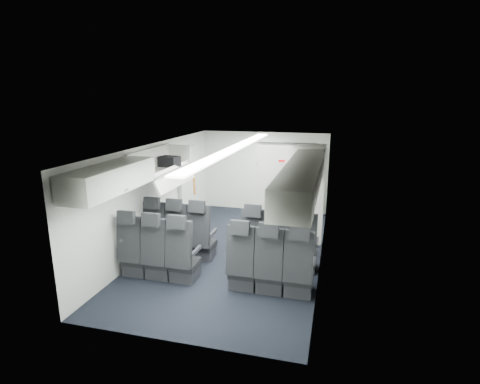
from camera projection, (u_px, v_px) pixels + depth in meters
The scene contains 13 objects.
cabin_shell at pixel (235, 198), 7.34m from camera, with size 3.41×6.01×2.16m.
seat_row_front at pixel (227, 242), 7.01m from camera, with size 3.33×0.56×1.24m.
seat_row_mid at pixel (212, 262), 6.17m from camera, with size 3.33×0.56×1.24m.
overhead_bin_left_rear at pixel (110, 179), 5.62m from camera, with size 0.53×1.80×0.40m.
overhead_bin_left_front_open at pixel (160, 166), 7.30m from camera, with size 0.64×1.70×0.72m.
overhead_bin_right_rear at pixel (297, 190), 4.94m from camera, with size 0.53×1.80×0.40m.
overhead_bin_right_front at pixel (308, 167), 6.58m from camera, with size 0.53×1.70×0.40m.
bulkhead_partition at pixel (290, 194), 7.86m from camera, with size 1.40×0.15×2.13m.
galley_unit at pixel (298, 180), 9.70m from camera, with size 0.85×0.52×1.90m.
boarding_door at pixel (188, 184), 9.24m from camera, with size 0.12×1.27×1.86m.
flight_attendant at pixel (265, 196), 8.58m from camera, with size 0.62×0.40×1.69m, color black.
carry_on_bag at pixel (170, 162), 7.57m from camera, with size 0.38×0.27×0.23m, color black.
papers at pixel (273, 188), 8.44m from camera, with size 0.18×0.02×0.13m, color white.
Camera 1 is at (1.88, -6.83, 3.05)m, focal length 28.00 mm.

